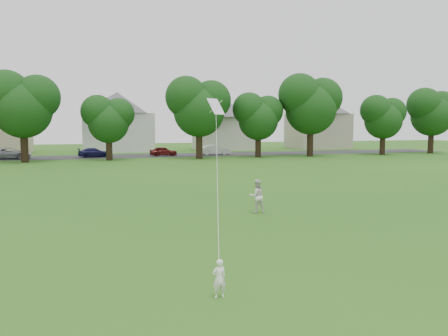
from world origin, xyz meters
name	(u,v)px	position (x,y,z in m)	size (l,w,h in m)	color
ground	(206,249)	(0.00, 0.00, 0.00)	(160.00, 160.00, 0.00)	#235613
street	(123,156)	(0.00, 42.00, 0.01)	(90.00, 7.00, 0.01)	#2D2D30
toddler	(219,278)	(-0.63, -3.74, 0.44)	(0.32, 0.21, 0.88)	white
older_boy	(257,196)	(3.51, 4.86, 0.73)	(0.71, 0.56, 1.47)	silver
kite	(217,157)	(1.00, 2.32, 2.69)	(2.19, 6.55, 13.21)	white
tree_row	(130,104)	(0.50, 35.91, 6.11)	(84.79, 8.04, 10.26)	black
parked_cars	(45,153)	(-8.74, 41.00, 0.62)	(44.66, 2.20, 1.28)	black
house_row	(121,116)	(0.49, 52.00, 5.16)	(76.37, 13.97, 10.46)	silver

